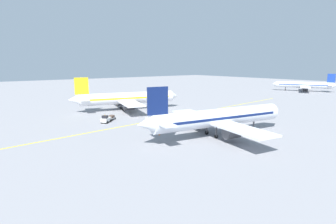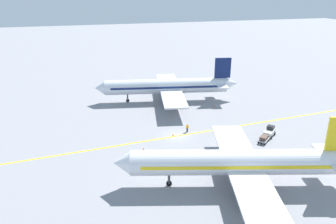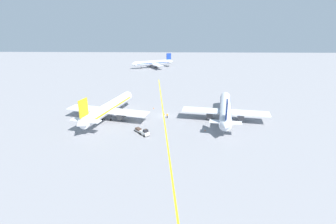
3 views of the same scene
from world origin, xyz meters
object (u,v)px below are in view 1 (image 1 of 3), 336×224
object	(u,v)px
baggage_cart_trailing	(111,117)
traffic_cone_mid_apron	(173,116)
traffic_cone_far_edge	(182,111)
airplane_distant_taxiing	(304,85)
traffic_cone_near_nose	(159,134)
traffic_cone_by_wingtip	(117,105)
airplane_adjacent_stand	(218,118)
airplane_at_gate	(127,98)
ground_crew_worker	(167,116)
baggage_tug_white	(106,119)

from	to	relation	value
baggage_cart_trailing	traffic_cone_mid_apron	world-z (taller)	baggage_cart_trailing
baggage_cart_trailing	traffic_cone_far_edge	xyz separation A→B (m)	(2.80, 21.98, -0.49)
airplane_distant_taxiing	traffic_cone_near_nose	world-z (taller)	airplane_distant_taxiing
traffic_cone_by_wingtip	traffic_cone_far_edge	xyz separation A→B (m)	(23.50, 9.96, 0.00)
baggage_cart_trailing	traffic_cone_near_nose	distance (m)	19.86
airplane_adjacent_stand	traffic_cone_far_edge	distance (m)	27.18
airplane_adjacent_stand	traffic_cone_mid_apron	world-z (taller)	airplane_adjacent_stand
airplane_at_gate	ground_crew_worker	xyz separation A→B (m)	(19.59, 1.17, -2.80)
airplane_at_gate	traffic_cone_far_edge	bearing A→B (deg)	37.91
traffic_cone_far_edge	baggage_cart_trailing	bearing A→B (deg)	-97.26
airplane_at_gate	traffic_cone_near_nose	world-z (taller)	airplane_at_gate
baggage_tug_white	airplane_at_gate	bearing A→B (deg)	135.31
airplane_distant_taxiing	traffic_cone_far_edge	world-z (taller)	airplane_distant_taxiing
airplane_at_gate	ground_crew_worker	world-z (taller)	airplane_at_gate
airplane_distant_taxiing	ground_crew_worker	bearing A→B (deg)	-82.89
airplane_at_gate	ground_crew_worker	bearing A→B (deg)	3.43
traffic_cone_near_nose	traffic_cone_far_edge	bearing A→B (deg)	129.45
airplane_adjacent_stand	traffic_cone_by_wingtip	size ratio (longest dim) A/B	64.39
traffic_cone_by_wingtip	airplane_at_gate	bearing A→B (deg)	-6.79
airplane_at_gate	traffic_cone_by_wingtip	world-z (taller)	airplane_at_gate
ground_crew_worker	airplane_at_gate	bearing A→B (deg)	-176.57
airplane_adjacent_stand	airplane_distant_taxiing	world-z (taller)	airplane_adjacent_stand
airplane_at_gate	traffic_cone_near_nose	bearing A→B (deg)	-17.09
traffic_cone_by_wingtip	traffic_cone_near_nose	bearing A→B (deg)	-14.80
airplane_adjacent_stand	traffic_cone_far_edge	size ratio (longest dim) A/B	64.39
baggage_cart_trailing	traffic_cone_mid_apron	distance (m)	16.87
ground_crew_worker	traffic_cone_mid_apron	xyz separation A→B (m)	(-1.11, 3.23, -0.63)
traffic_cone_mid_apron	traffic_cone_far_edge	xyz separation A→B (m)	(-4.27, 6.67, 0.00)
airplane_at_gate	airplane_distant_taxiing	bearing A→B (deg)	86.27
traffic_cone_near_nose	traffic_cone_mid_apron	size ratio (longest dim) A/B	1.00
baggage_cart_trailing	traffic_cone_mid_apron	xyz separation A→B (m)	(7.07, 15.31, -0.49)
traffic_cone_near_nose	traffic_cone_mid_apron	xyz separation A→B (m)	(-12.73, 14.00, 0.00)
airplane_at_gate	traffic_cone_far_edge	xyz separation A→B (m)	(14.21, 11.07, -3.43)
baggage_cart_trailing	ground_crew_worker	bearing A→B (deg)	55.91
airplane_adjacent_stand	airplane_at_gate	bearing A→B (deg)	179.70
airplane_distant_taxiing	airplane_adjacent_stand	bearing A→B (deg)	-72.95
airplane_adjacent_stand	ground_crew_worker	bearing A→B (deg)	175.88
traffic_cone_by_wingtip	ground_crew_worker	bearing A→B (deg)	0.14
traffic_cone_far_edge	airplane_distant_taxiing	bearing A→B (deg)	94.58
baggage_cart_trailing	ground_crew_worker	xyz separation A→B (m)	(8.18, 12.09, 0.15)
baggage_tug_white	traffic_cone_far_edge	size ratio (longest dim) A/B	5.92
airplane_distant_taxiing	traffic_cone_mid_apron	size ratio (longest dim) A/B	54.18
airplane_distant_taxiing	traffic_cone_by_wingtip	distance (m)	104.12
airplane_adjacent_stand	ground_crew_worker	size ratio (longest dim) A/B	21.08
traffic_cone_mid_apron	airplane_distant_taxiing	bearing A→B (deg)	96.71
airplane_distant_taxiing	baggage_tug_white	bearing A→B (deg)	-86.69
airplane_adjacent_stand	traffic_cone_by_wingtip	bearing A→B (deg)	178.44
traffic_cone_far_edge	traffic_cone_near_nose	bearing A→B (deg)	-50.55
airplane_adjacent_stand	traffic_cone_near_nose	xyz separation A→B (m)	(-7.48, -9.40, -3.43)
airplane_adjacent_stand	baggage_tug_white	world-z (taller)	airplane_adjacent_stand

